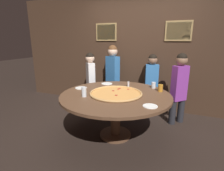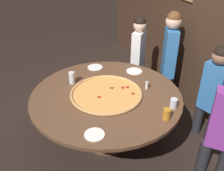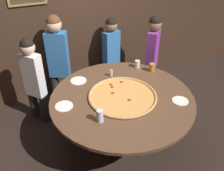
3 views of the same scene
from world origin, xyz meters
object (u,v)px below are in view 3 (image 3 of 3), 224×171
diner_side_right (111,51)px  diner_centre_back (152,52)px  white_plate_right_side (180,101)px  white_plate_far_back (78,81)px  drink_cup_far_right (137,64)px  diner_far_left (58,57)px  drink_cup_beside_pizza (100,116)px  giant_pizza (122,96)px  dining_table (122,104)px  drink_cup_far_left (152,67)px  condiment_shaker (111,73)px  white_plate_near_front (64,106)px  diner_side_left (33,77)px

diner_side_right → diner_centre_back: bearing=133.2°
white_plate_right_side → diner_centre_back: (0.31, 1.23, 0.02)m
white_plate_far_back → diner_centre_back: (1.32, 0.35, 0.02)m
drink_cup_far_right → white_plate_far_back: 0.90m
white_plate_far_back → diner_far_left: bearing=102.0°
drink_cup_far_right → drink_cup_beside_pizza: bearing=-135.0°
giant_pizza → diner_far_left: 1.29m
dining_table → giant_pizza: 0.13m
drink_cup_far_left → drink_cup_beside_pizza: 1.26m
drink_cup_beside_pizza → condiment_shaker: drink_cup_beside_pizza is taller
drink_cup_beside_pizza → white_plate_right_side: 1.01m
diner_centre_back → diner_far_left: bearing=-56.7°
giant_pizza → condiment_shaker: (0.05, 0.50, 0.04)m
condiment_shaker → diner_centre_back: bearing=24.6°
giant_pizza → drink_cup_far_right: (0.49, 0.58, 0.04)m
white_plate_near_front → diner_centre_back: diner_centre_back is taller
drink_cup_beside_pizza → diner_far_left: (-0.14, 1.48, 0.02)m
drink_cup_far_right → white_plate_near_front: size_ratio=0.51×
giant_pizza → diner_centre_back: bearing=44.2°
dining_table → giant_pizza: giant_pizza is taller
diner_centre_back → white_plate_far_back: bearing=-31.1°
condiment_shaker → diner_far_left: size_ratio=0.07×
drink_cup_far_left → diner_side_right: size_ratio=0.09×
diner_far_left → diner_side_right: size_ratio=1.14×
drink_cup_far_right → diner_side_right: 0.67m
condiment_shaker → diner_side_right: (0.30, 0.74, -0.06)m
diner_side_left → white_plate_near_front: bearing=154.2°
white_plate_right_side → white_plate_near_front: (-1.31, 0.42, 0.00)m
diner_side_left → diner_side_right: size_ratio=1.01×
white_plate_near_front → diner_far_left: (0.17, 1.09, 0.09)m
giant_pizza → drink_cup_beside_pizza: (-0.40, -0.31, 0.06)m
diner_far_left → diner_side_left: diner_far_left is taller
giant_pizza → diner_side_left: size_ratio=0.64×
drink_cup_far_left → white_plate_near_front: drink_cup_far_left is taller
white_plate_near_front → diner_side_left: bearing=107.2°
diner_far_left → giant_pizza: bearing=138.8°
condiment_shaker → diner_side_right: bearing=68.2°
drink_cup_far_left → white_plate_right_side: 0.75m
white_plate_near_front → dining_table: bearing=-7.1°
white_plate_right_side → diner_side_right: 1.59m
drink_cup_beside_pizza → white_plate_far_back: (-0.00, 0.86, -0.07)m
drink_cup_far_right → diner_side_left: 1.47m
drink_cup_beside_pizza → drink_cup_far_left: bearing=34.8°
giant_pizza → drink_cup_far_left: (0.64, 0.41, 0.05)m
diner_centre_back → drink_cup_far_left: bearing=13.8°
drink_cup_beside_pizza → white_plate_near_front: size_ratio=0.71×
giant_pizza → drink_cup_far_right: bearing=49.8°
condiment_shaker → diner_side_left: (-1.00, 0.38, -0.05)m
drink_cup_beside_pizza → diner_side_left: size_ratio=0.11×
white_plate_near_front → diner_far_left: bearing=81.2°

